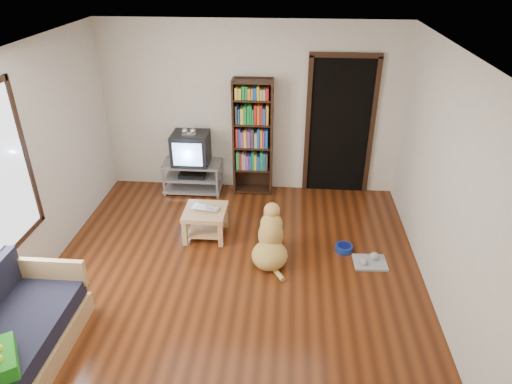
# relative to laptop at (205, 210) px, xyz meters

# --- Properties ---
(ground) EXTENTS (5.00, 5.00, 0.00)m
(ground) POSITION_rel_laptop_xyz_m (0.47, -0.97, -0.41)
(ground) COLOR #5D280F
(ground) RESTS_ON ground
(ceiling) EXTENTS (5.00, 5.00, 0.00)m
(ceiling) POSITION_rel_laptop_xyz_m (0.47, -0.97, 2.19)
(ceiling) COLOR white
(ceiling) RESTS_ON ground
(wall_back) EXTENTS (4.50, 0.00, 4.50)m
(wall_back) POSITION_rel_laptop_xyz_m (0.47, 1.53, 0.89)
(wall_back) COLOR beige
(wall_back) RESTS_ON ground
(wall_left) EXTENTS (0.00, 5.00, 5.00)m
(wall_left) POSITION_rel_laptop_xyz_m (-1.78, -0.97, 0.89)
(wall_left) COLOR beige
(wall_left) RESTS_ON ground
(wall_right) EXTENTS (0.00, 5.00, 5.00)m
(wall_right) POSITION_rel_laptop_xyz_m (2.72, -0.97, 0.89)
(wall_right) COLOR beige
(wall_right) RESTS_ON ground
(laptop) EXTENTS (0.40, 0.30, 0.03)m
(laptop) POSITION_rel_laptop_xyz_m (0.00, 0.00, 0.00)
(laptop) COLOR silver
(laptop) RESTS_ON coffee_table
(dog_bowl) EXTENTS (0.22, 0.22, 0.08)m
(dog_bowl) POSITION_rel_laptop_xyz_m (1.83, -0.18, -0.37)
(dog_bowl) COLOR navy
(dog_bowl) RESTS_ON ground
(grey_rag) EXTENTS (0.41, 0.34, 0.03)m
(grey_rag) POSITION_rel_laptop_xyz_m (2.13, -0.43, -0.40)
(grey_rag) COLOR #959595
(grey_rag) RESTS_ON ground
(doorway) EXTENTS (1.03, 0.05, 2.19)m
(doorway) POSITION_rel_laptop_xyz_m (1.82, 1.51, 0.70)
(doorway) COLOR black
(doorway) RESTS_ON wall_back
(tv_stand) EXTENTS (0.90, 0.45, 0.50)m
(tv_stand) POSITION_rel_laptop_xyz_m (-0.43, 1.28, -0.14)
(tv_stand) COLOR #99999E
(tv_stand) RESTS_ON ground
(crt_tv) EXTENTS (0.55, 0.52, 0.58)m
(crt_tv) POSITION_rel_laptop_xyz_m (-0.43, 1.30, 0.33)
(crt_tv) COLOR black
(crt_tv) RESTS_ON tv_stand
(bookshelf) EXTENTS (0.60, 0.30, 1.80)m
(bookshelf) POSITION_rel_laptop_xyz_m (0.52, 1.38, 0.59)
(bookshelf) COLOR black
(bookshelf) RESTS_ON ground
(sofa) EXTENTS (0.80, 1.80, 0.80)m
(sofa) POSITION_rel_laptop_xyz_m (-1.40, -2.35, -0.15)
(sofa) COLOR tan
(sofa) RESTS_ON ground
(coffee_table) EXTENTS (0.55, 0.55, 0.40)m
(coffee_table) POSITION_rel_laptop_xyz_m (-0.00, 0.03, -0.13)
(coffee_table) COLOR tan
(coffee_table) RESTS_ON ground
(dog) EXTENTS (0.45, 0.86, 0.71)m
(dog) POSITION_rel_laptop_xyz_m (0.89, -0.42, -0.15)
(dog) COLOR #B59345
(dog) RESTS_ON ground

